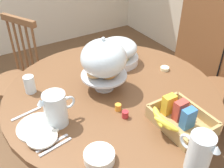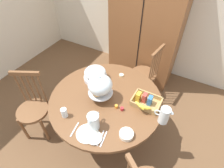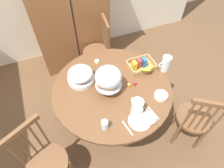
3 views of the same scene
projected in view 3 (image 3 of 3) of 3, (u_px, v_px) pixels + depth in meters
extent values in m
plane|color=brown|center=(116.00, 122.00, 2.63)|extent=(10.00, 10.00, 0.00)
cube|color=brown|center=(68.00, 8.00, 2.76)|extent=(1.10, 0.56, 1.90)
cube|color=black|center=(72.00, 12.00, 2.52)|extent=(0.01, 0.01, 1.52)
cylinder|color=brown|center=(112.00, 88.00, 2.09)|extent=(1.31, 1.31, 0.04)
cylinder|color=brown|center=(112.00, 105.00, 2.34)|extent=(0.14, 0.14, 0.63)
cylinder|color=brown|center=(112.00, 119.00, 2.62)|extent=(0.56, 0.56, 0.06)
cylinder|color=brown|center=(96.00, 52.00, 2.89)|extent=(0.40, 0.40, 0.04)
cylinder|color=brown|center=(87.00, 59.00, 3.13)|extent=(0.04, 0.04, 0.45)
cylinder|color=brown|center=(90.00, 71.00, 2.95)|extent=(0.04, 0.04, 0.45)
cylinder|color=brown|center=(103.00, 56.00, 3.17)|extent=(0.04, 0.04, 0.45)
cylinder|color=brown|center=(107.00, 67.00, 3.00)|extent=(0.04, 0.04, 0.45)
cylinder|color=brown|center=(104.00, 32.00, 2.82)|extent=(0.02, 0.02, 0.48)
cylinder|color=brown|center=(105.00, 35.00, 2.78)|extent=(0.02, 0.02, 0.48)
cylinder|color=brown|center=(106.00, 38.00, 2.74)|extent=(0.02, 0.02, 0.48)
cylinder|color=brown|center=(107.00, 41.00, 2.69)|extent=(0.02, 0.02, 0.48)
cylinder|color=brown|center=(108.00, 43.00, 2.65)|extent=(0.02, 0.02, 0.48)
cube|color=brown|center=(105.00, 22.00, 2.54)|extent=(0.09, 0.36, 0.05)
cylinder|color=brown|center=(48.00, 164.00, 1.83)|extent=(0.40, 0.40, 0.04)
cylinder|color=brown|center=(56.00, 152.00, 2.13)|extent=(0.04, 0.04, 0.45)
cylinder|color=brown|center=(16.00, 155.00, 1.64)|extent=(0.02, 0.02, 0.48)
cylinder|color=brown|center=(23.00, 149.00, 1.68)|extent=(0.02, 0.02, 0.48)
cylinder|color=brown|center=(30.00, 144.00, 1.71)|extent=(0.02, 0.02, 0.48)
cylinder|color=brown|center=(37.00, 138.00, 1.74)|extent=(0.02, 0.02, 0.48)
cylinder|color=brown|center=(43.00, 133.00, 1.78)|extent=(0.02, 0.02, 0.48)
cube|color=brown|center=(19.00, 130.00, 1.51)|extent=(0.34, 0.19, 0.05)
cylinder|color=brown|center=(193.00, 118.00, 2.16)|extent=(0.40, 0.40, 0.04)
cylinder|color=brown|center=(198.00, 119.00, 2.40)|extent=(0.04, 0.04, 0.45)
cylinder|color=brown|center=(176.00, 115.00, 2.44)|extent=(0.04, 0.04, 0.45)
cylinder|color=brown|center=(200.00, 140.00, 2.22)|extent=(0.04, 0.04, 0.45)
cylinder|color=brown|center=(176.00, 135.00, 2.26)|extent=(0.04, 0.04, 0.45)
cylinder|color=brown|center=(217.00, 122.00, 1.85)|extent=(0.02, 0.02, 0.48)
cylinder|color=brown|center=(210.00, 120.00, 1.86)|extent=(0.02, 0.02, 0.48)
cylinder|color=brown|center=(202.00, 119.00, 1.87)|extent=(0.02, 0.02, 0.48)
cylinder|color=brown|center=(195.00, 118.00, 1.88)|extent=(0.02, 0.02, 0.48)
cylinder|color=brown|center=(188.00, 116.00, 1.89)|extent=(0.02, 0.02, 0.48)
cube|color=brown|center=(213.00, 104.00, 1.67)|extent=(0.31, 0.24, 0.05)
cylinder|color=silver|center=(109.00, 90.00, 2.04)|extent=(0.12, 0.12, 0.02)
cylinder|color=silver|center=(109.00, 87.00, 2.01)|extent=(0.03, 0.03, 0.09)
cylinder|color=silver|center=(108.00, 84.00, 1.97)|extent=(0.28, 0.28, 0.01)
torus|color=#B27033|center=(111.00, 81.00, 1.97)|extent=(0.10, 0.10, 0.03)
torus|color=#D19347|center=(107.00, 79.00, 1.98)|extent=(0.10, 0.10, 0.03)
torus|color=#935628|center=(102.00, 85.00, 1.94)|extent=(0.10, 0.10, 0.03)
torus|color=tan|center=(110.00, 87.00, 1.92)|extent=(0.10, 0.10, 0.03)
ellipsoid|color=silver|center=(108.00, 77.00, 1.88)|extent=(0.27, 0.27, 0.22)
sphere|color=silver|center=(108.00, 68.00, 1.79)|extent=(0.02, 0.02, 0.02)
cylinder|color=silver|center=(81.00, 79.00, 2.12)|extent=(0.30, 0.30, 0.05)
ellipsoid|color=beige|center=(87.00, 75.00, 2.10)|extent=(0.09, 0.09, 0.03)
ellipsoid|color=#8CBF59|center=(80.00, 73.00, 2.13)|extent=(0.09, 0.09, 0.03)
ellipsoid|color=#6B2D4C|center=(75.00, 78.00, 2.07)|extent=(0.09, 0.09, 0.03)
ellipsoid|color=#CC3D33|center=(83.00, 81.00, 2.05)|extent=(0.09, 0.09, 0.03)
ellipsoid|color=silver|center=(80.00, 73.00, 2.05)|extent=(0.28, 0.28, 0.13)
cylinder|color=silver|center=(166.00, 64.00, 2.17)|extent=(0.10, 0.10, 0.20)
cylinder|color=orange|center=(165.00, 65.00, 2.19)|extent=(0.09, 0.09, 0.13)
cone|color=silver|center=(172.00, 57.00, 2.13)|extent=(0.04, 0.04, 0.03)
torus|color=silver|center=(161.00, 65.00, 2.14)|extent=(0.07, 0.02, 0.07)
cylinder|color=silver|center=(137.00, 107.00, 1.79)|extent=(0.12, 0.12, 0.18)
cylinder|color=white|center=(137.00, 109.00, 1.81)|extent=(0.10, 0.10, 0.13)
cone|color=silver|center=(142.00, 108.00, 1.69)|extent=(0.04, 0.04, 0.03)
torus|color=silver|center=(133.00, 101.00, 1.83)|extent=(0.02, 0.07, 0.07)
cube|color=tan|center=(141.00, 67.00, 2.27)|extent=(0.30, 0.22, 0.01)
cube|color=tan|center=(146.00, 71.00, 2.18)|extent=(0.30, 0.02, 0.07)
cube|color=tan|center=(137.00, 59.00, 2.31)|extent=(0.30, 0.02, 0.07)
cube|color=tan|center=(130.00, 69.00, 2.21)|extent=(0.02, 0.22, 0.07)
cube|color=tan|center=(152.00, 62.00, 2.28)|extent=(0.02, 0.22, 0.07)
cube|color=gold|center=(134.00, 66.00, 2.19)|extent=(0.04, 0.07, 0.11)
cube|color=#B23D33|center=(139.00, 63.00, 2.22)|extent=(0.05, 0.07, 0.11)
cube|color=#336BAD|center=(144.00, 62.00, 2.23)|extent=(0.04, 0.07, 0.11)
ellipsoid|color=yellow|center=(146.00, 70.00, 2.11)|extent=(0.14, 0.08, 0.05)
ellipsoid|color=yellow|center=(148.00, 69.00, 2.12)|extent=(0.13, 0.03, 0.05)
ellipsoid|color=yellow|center=(150.00, 69.00, 2.12)|extent=(0.14, 0.08, 0.05)
cylinder|color=white|center=(139.00, 121.00, 1.80)|extent=(0.22, 0.22, 0.01)
cylinder|color=white|center=(148.00, 118.00, 1.81)|extent=(0.15, 0.15, 0.01)
cylinder|color=white|center=(161.00, 96.00, 1.97)|extent=(0.14, 0.14, 0.04)
cylinder|color=silver|center=(105.00, 125.00, 1.71)|extent=(0.06, 0.06, 0.11)
cylinder|color=beige|center=(97.00, 61.00, 2.32)|extent=(0.06, 0.06, 0.02)
cylinder|color=#B7282D|center=(135.00, 84.00, 2.08)|extent=(0.04, 0.04, 0.04)
cylinder|color=orange|center=(129.00, 85.00, 2.06)|extent=(0.04, 0.04, 0.04)
cube|color=silver|center=(151.00, 114.00, 1.85)|extent=(0.04, 0.17, 0.01)
cube|color=silver|center=(153.00, 113.00, 1.86)|extent=(0.04, 0.17, 0.01)
cube|color=silver|center=(127.00, 128.00, 1.75)|extent=(0.04, 0.17, 0.01)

